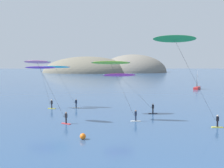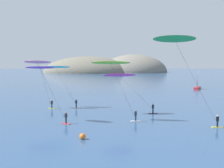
{
  "view_description": "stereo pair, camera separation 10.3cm",
  "coord_description": "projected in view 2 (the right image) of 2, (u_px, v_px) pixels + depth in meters",
  "views": [
    {
      "loc": [
        -4.59,
        -18.93,
        8.95
      ],
      "look_at": [
        -4.08,
        25.84,
        5.22
      ],
      "focal_mm": 45.0,
      "sensor_mm": 36.0,
      "label": 1
    },
    {
      "loc": [
        -4.49,
        -18.93,
        8.95
      ],
      "look_at": [
        -4.08,
        25.84,
        5.22
      ],
      "focal_mm": 45.0,
      "sensor_mm": 36.0,
      "label": 2
    }
  ],
  "objects": [
    {
      "name": "kitesurfer_lime",
      "position": [
        113.0,
        67.0,
        41.24
      ],
      "size": [
        7.45,
        2.09,
        8.97
      ],
      "color": "silver",
      "rests_on": "ground"
    },
    {
      "name": "sailboat_near",
      "position": [
        198.0,
        87.0,
        88.45
      ],
      "size": [
        3.66,
        5.68,
        5.7
      ],
      "color": "#B22323",
      "rests_on": "ground"
    },
    {
      "name": "kitesurfer_pink",
      "position": [
        40.0,
        67.0,
        40.42
      ],
      "size": [
        7.35,
        3.42,
        9.08
      ],
      "color": "red",
      "rests_on": "ground"
    },
    {
      "name": "kitesurfer_cyan",
      "position": [
        57.0,
        70.0,
        53.19
      ],
      "size": [
        7.66,
        2.32,
        8.06
      ],
      "color": "silver",
      "rests_on": "ground"
    },
    {
      "name": "marker_buoy",
      "position": [
        83.0,
        136.0,
        31.95
      ],
      "size": [
        0.7,
        0.7,
        0.7
      ],
      "primitive_type": "sphere",
      "color": "orange",
      "rests_on": "ground"
    },
    {
      "name": "kitesurfer_magenta",
      "position": [
        122.0,
        77.0,
        46.73
      ],
      "size": [
        9.32,
        1.96,
        6.93
      ],
      "color": "#2D2D33",
      "rests_on": "ground"
    },
    {
      "name": "kitesurfer_green",
      "position": [
        177.0,
        44.0,
        37.55
      ],
      "size": [
        9.49,
        2.45,
        12.4
      ],
      "color": "yellow",
      "rests_on": "ground"
    },
    {
      "name": "kitesurfer_purple",
      "position": [
        41.0,
        70.0,
        52.15
      ],
      "size": [
        6.24,
        2.22,
        7.99
      ],
      "color": "yellow",
      "rests_on": "ground"
    },
    {
      "name": "headland_island",
      "position": [
        104.0,
        72.0,
        218.54
      ],
      "size": [
        97.46,
        55.72,
        27.69
      ],
      "color": "#6B6656",
      "rests_on": "ground"
    }
  ]
}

